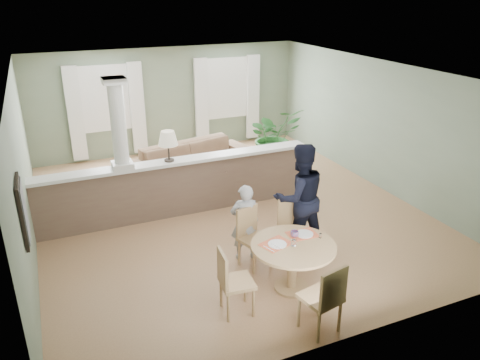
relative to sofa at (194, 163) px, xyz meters
name	(u,v)px	position (x,y,z in m)	size (l,w,h in m)	color
ground	(227,209)	(0.10, -1.72, -0.41)	(8.00, 8.00, 0.00)	tan
room_shell	(212,113)	(0.07, -1.09, 1.40)	(7.02, 8.02, 2.71)	gray
pony_wall	(174,181)	(-0.88, -1.52, 0.29)	(5.32, 0.38, 2.70)	brown
sofa	(194,163)	(0.00, 0.00, 0.00)	(2.83, 1.11, 0.83)	#89664A
houseplant	(274,136)	(2.13, 0.23, 0.30)	(1.28, 1.11, 1.43)	#276026
dining_table	(293,253)	(0.00, -4.51, 0.17)	(1.21, 1.21, 0.83)	tan
chair_far_boy	(252,234)	(-0.26, -3.67, 0.11)	(0.53, 0.53, 0.95)	tan
chair_far_man	(292,225)	(0.45, -3.68, 0.12)	(0.50, 0.50, 0.96)	tan
chair_near	(325,296)	(-0.10, -5.50, 0.13)	(0.53, 0.53, 0.99)	tan
chair_side	(231,279)	(-1.01, -4.67, 0.11)	(0.47, 0.47, 0.95)	tan
child_person	(245,222)	(-0.28, -3.47, 0.22)	(0.47, 0.31, 1.28)	#A0A0A5
man_person	(299,198)	(0.66, -3.52, 0.50)	(0.89, 0.70, 1.84)	black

